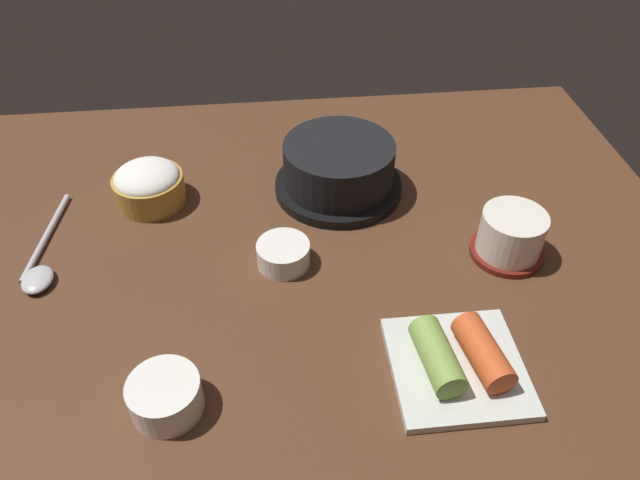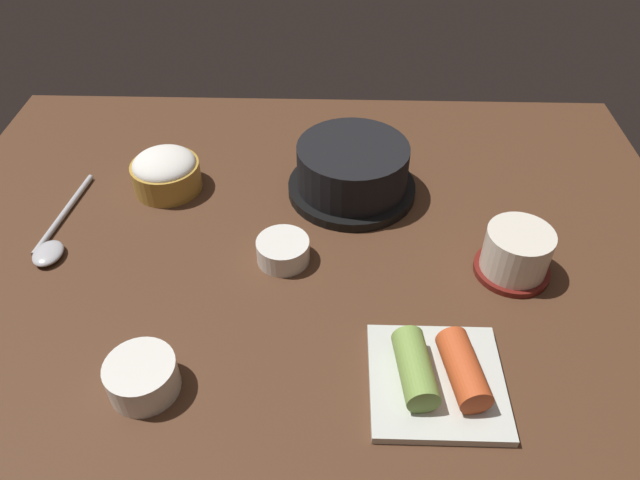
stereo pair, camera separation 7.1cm
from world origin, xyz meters
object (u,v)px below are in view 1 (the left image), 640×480
object	(u,v)px
tea_cup_with_saucer	(511,235)
stone_pot	(339,168)
rice_bowl	(148,184)
kimchi_plate	(458,361)
banchan_cup_center	(283,253)
spoon	(41,264)
side_bowl_near	(165,395)

from	to	relation	value
tea_cup_with_saucer	stone_pot	bearing A→B (deg)	141.28
stone_pot	tea_cup_with_saucer	size ratio (longest dim) A/B	1.97
rice_bowl	kimchi_plate	bearing A→B (deg)	-43.07
banchan_cup_center	spoon	bearing A→B (deg)	175.71
rice_bowl	side_bowl_near	size ratio (longest dim) A/B	1.34
side_bowl_near	spoon	world-z (taller)	side_bowl_near
stone_pot	spoon	bearing A→B (deg)	-162.69
stone_pot	side_bowl_near	bearing A→B (deg)	-122.41
banchan_cup_center	spoon	size ratio (longest dim) A/B	0.35
banchan_cup_center	spoon	xyz separation A→B (cm)	(-29.44, 2.21, -0.99)
banchan_cup_center	tea_cup_with_saucer	bearing A→B (deg)	-2.74
side_bowl_near	tea_cup_with_saucer	bearing A→B (deg)	23.79
rice_bowl	spoon	world-z (taller)	rice_bowl
tea_cup_with_saucer	kimchi_plate	world-z (taller)	tea_cup_with_saucer
spoon	stone_pot	bearing A→B (deg)	17.31
rice_bowl	kimchi_plate	distance (cm)	46.80
rice_bowl	kimchi_plate	xyz separation A→B (cm)	(34.18, -31.95, -1.26)
tea_cup_with_saucer	kimchi_plate	size ratio (longest dim) A/B	0.67
stone_pot	kimchi_plate	size ratio (longest dim) A/B	1.32
tea_cup_with_saucer	rice_bowl	bearing A→B (deg)	161.01
kimchi_plate	side_bowl_near	bearing A→B (deg)	-177.47
kimchi_plate	tea_cup_with_saucer	bearing A→B (deg)	56.26
rice_bowl	spoon	distance (cm)	17.13
banchan_cup_center	kimchi_plate	world-z (taller)	kimchi_plate
stone_pot	rice_bowl	world-z (taller)	stone_pot
side_bowl_near	kimchi_plate	bearing A→B (deg)	2.53
kimchi_plate	side_bowl_near	distance (cm)	29.23
kimchi_plate	side_bowl_near	xyz separation A→B (cm)	(-29.20, -1.29, 0.43)
kimchi_plate	banchan_cup_center	bearing A→B (deg)	133.37
banchan_cup_center	kimchi_plate	xyz separation A→B (cm)	(16.76, -17.74, -0.03)
rice_bowl	banchan_cup_center	bearing A→B (deg)	-39.21
tea_cup_with_saucer	banchan_cup_center	distance (cm)	27.80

